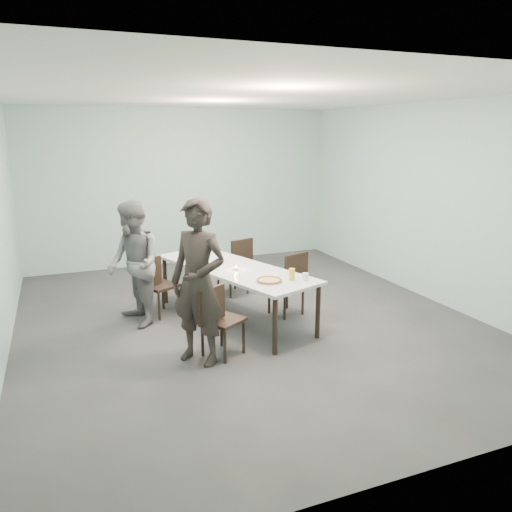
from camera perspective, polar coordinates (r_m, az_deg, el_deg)
name	(u,v)px	position (r m, az deg, el deg)	size (l,w,h in m)	color
ground	(247,320)	(7.00, -1.06, -7.34)	(7.00, 7.00, 0.00)	#333335
room_shell	(246,173)	(6.55, -1.13, 9.42)	(6.02, 7.02, 3.01)	#9DC5BD
table	(234,271)	(6.85, -2.52, -1.73)	(1.70, 2.75, 0.75)	white
chair_near_left	(218,316)	(5.75, -4.35, -6.87)	(0.64, 0.58, 0.87)	black
chair_far_left	(156,282)	(7.14, -11.40, -2.94)	(0.65, 0.57, 0.87)	black
chair_near_right	(290,280)	(7.14, 3.96, -2.70)	(0.65, 0.52, 0.87)	black
chair_far_right	(237,263)	(8.05, -2.22, -0.75)	(0.65, 0.52, 0.87)	black
diner_near	(198,282)	(5.54, -6.61, -3.00)	(0.68, 0.45, 1.87)	black
diner_far	(134,264)	(6.80, -13.82, -0.92)	(0.82, 0.64, 1.69)	slate
pizza	(269,281)	(6.14, 1.52, -2.83)	(0.34, 0.34, 0.04)	white
side_plate	(276,275)	(6.45, 2.32, -2.14)	(0.18, 0.18, 0.01)	white
beer_glass	(292,274)	(6.21, 4.12, -2.12)	(0.08, 0.08, 0.15)	gold
water_tumbler	(305,277)	(6.24, 5.66, -2.37)	(0.08, 0.08, 0.09)	silver
tealight	(236,269)	(6.68, -2.32, -1.44)	(0.06, 0.06, 0.05)	silver
amber_tumbler	(196,255)	(7.39, -6.86, 0.12)	(0.07, 0.07, 0.08)	gold
menu	(189,256)	(7.48, -7.71, -0.02)	(0.30, 0.22, 0.01)	silver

